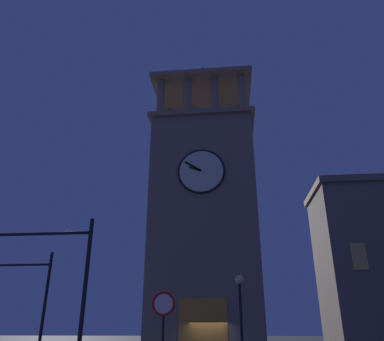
{
  "coord_description": "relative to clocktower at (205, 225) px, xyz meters",
  "views": [
    {
      "loc": [
        -1.57,
        26.14,
        2.15
      ],
      "look_at": [
        1.4,
        -3.25,
        14.57
      ],
      "focal_mm": 35.18,
      "sensor_mm": 36.0,
      "label": 1
    }
  ],
  "objects": [
    {
      "name": "traffic_signal_near",
      "position": [
        4.93,
        15.27,
        -5.69
      ],
      "size": [
        4.6,
        0.41,
        6.18
      ],
      "color": "black",
      "rests_on": "ground_plane"
    },
    {
      "name": "clocktower",
      "position": [
        0.0,
        0.0,
        0.0
      ],
      "size": [
        8.74,
        6.62,
        25.25
      ],
      "color": "gray",
      "rests_on": "ground_plane"
    },
    {
      "name": "traffic_signal_mid",
      "position": [
        8.83,
        9.88,
        -5.94
      ],
      "size": [
        3.93,
        0.41,
        5.92
      ],
      "color": "black",
      "rests_on": "ground_plane"
    },
    {
      "name": "no_horn_sign",
      "position": [
        0.29,
        16.49,
        -7.22
      ],
      "size": [
        0.78,
        0.14,
        3.28
      ],
      "color": "black",
      "rests_on": "ground_plane"
    },
    {
      "name": "street_lamp",
      "position": [
        -2.34,
        10.22,
        -6.57
      ],
      "size": [
        0.44,
        0.44,
        4.57
      ],
      "color": "black",
      "rests_on": "ground_plane"
    }
  ]
}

